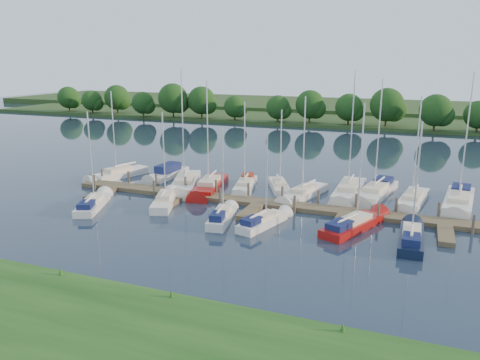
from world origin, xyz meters
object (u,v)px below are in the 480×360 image
(motorboat, at_px, (167,174))
(sailboat_n_5, at_px, (280,188))
(dock, at_px, (258,205))
(sailboat_s_2, at_px, (222,218))
(sailboat_n_0, at_px, (119,175))

(motorboat, distance_m, sailboat_n_5, 13.71)
(motorboat, xyz_separation_m, sailboat_n_5, (13.70, -0.43, -0.11))
(dock, xyz_separation_m, sailboat_s_2, (-1.54, -4.99, 0.14))
(sailboat_n_5, bearing_deg, dock, 62.86)
(motorboat, relative_size, sailboat_n_5, 0.80)
(sailboat_n_0, xyz_separation_m, sailboat_n_5, (19.00, 1.52, -0.01))
(motorboat, bearing_deg, sailboat_n_5, -178.21)
(dock, relative_size, motorboat, 5.65)
(sailboat_n_0, distance_m, sailboat_n_5, 19.06)
(sailboat_n_5, relative_size, sailboat_s_2, 1.06)
(sailboat_n_0, bearing_deg, dock, -176.00)
(dock, height_order, sailboat_n_0, sailboat_n_0)
(dock, bearing_deg, sailboat_n_0, 166.06)
(dock, height_order, sailboat_n_5, sailboat_n_5)
(motorboat, height_order, sailboat_n_5, sailboat_n_5)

